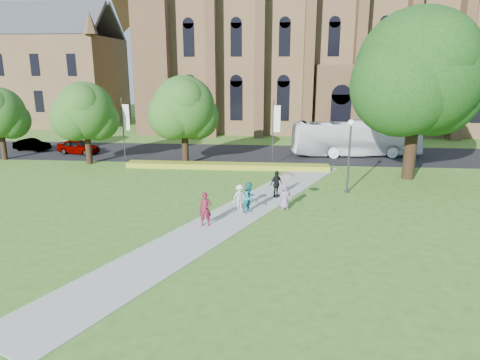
# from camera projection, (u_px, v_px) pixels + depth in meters

# --- Properties ---
(ground) EXTENTS (160.00, 160.00, 0.00)m
(ground) POSITION_uv_depth(u_px,v_px,m) (234.00, 220.00, 25.16)
(ground) COLOR #3A681F
(ground) RESTS_ON ground
(road) EXTENTS (160.00, 10.00, 0.02)m
(road) POSITION_uv_depth(u_px,v_px,m) (254.00, 154.00, 44.41)
(road) COLOR black
(road) RESTS_ON ground
(footpath) EXTENTS (15.58, 28.54, 0.04)m
(footpath) POSITION_uv_depth(u_px,v_px,m) (236.00, 214.00, 26.12)
(footpath) COLOR #B2B2A8
(footpath) RESTS_ON ground
(flower_hedge) EXTENTS (18.00, 1.40, 0.45)m
(flower_hedge) POSITION_uv_depth(u_px,v_px,m) (227.00, 166.00, 37.98)
(flower_hedge) COLOR gold
(flower_hedge) RESTS_ON ground
(cathedral) EXTENTS (52.60, 18.25, 28.00)m
(cathedral) POSITION_uv_depth(u_px,v_px,m) (335.00, 35.00, 59.20)
(cathedral) COLOR brown
(cathedral) RESTS_ON ground
(building_west) EXTENTS (22.00, 14.00, 18.30)m
(building_west) POSITION_uv_depth(u_px,v_px,m) (44.00, 64.00, 66.17)
(building_west) COLOR brown
(building_west) RESTS_ON ground
(streetlamp) EXTENTS (0.44, 0.44, 5.24)m
(streetlamp) POSITION_uv_depth(u_px,v_px,m) (350.00, 147.00, 29.92)
(streetlamp) COLOR #38383D
(streetlamp) RESTS_ON ground
(large_tree) EXTENTS (9.60, 9.60, 13.20)m
(large_tree) POSITION_uv_depth(u_px,v_px,m) (418.00, 72.00, 32.47)
(large_tree) COLOR #332114
(large_tree) RESTS_ON ground
(street_tree_0) EXTENTS (5.20, 5.20, 7.50)m
(street_tree_0) POSITION_uv_depth(u_px,v_px,m) (85.00, 111.00, 38.68)
(street_tree_0) COLOR #332114
(street_tree_0) RESTS_ON ground
(street_tree_1) EXTENTS (5.60, 5.60, 8.05)m
(street_tree_1) POSITION_uv_depth(u_px,v_px,m) (184.00, 107.00, 38.30)
(street_tree_1) COLOR #332114
(street_tree_1) RESTS_ON ground
(banner_pole_0) EXTENTS (0.70, 0.10, 6.00)m
(banner_pole_0) POSITION_uv_depth(u_px,v_px,m) (274.00, 128.00, 38.74)
(banner_pole_0) COLOR #38383D
(banner_pole_0) RESTS_ON ground
(banner_pole_1) EXTENTS (0.70, 0.10, 6.00)m
(banner_pole_1) POSITION_uv_depth(u_px,v_px,m) (124.00, 126.00, 39.95)
(banner_pole_1) COLOR #38383D
(banner_pole_1) RESTS_ON ground
(tour_coach) EXTENTS (12.98, 4.45, 3.54)m
(tour_coach) POSITION_uv_depth(u_px,v_px,m) (356.00, 138.00, 42.98)
(tour_coach) COLOR white
(tour_coach) RESTS_ON road
(car_0) EXTENTS (4.71, 2.75, 1.50)m
(car_0) POSITION_uv_depth(u_px,v_px,m) (78.00, 147.00, 44.16)
(car_0) COLOR gray
(car_0) RESTS_ON road
(car_1) EXTENTS (3.93, 1.71, 1.26)m
(car_1) POSITION_uv_depth(u_px,v_px,m) (32.00, 145.00, 45.91)
(car_1) COLOR gray
(car_1) RESTS_ON road
(pedestrian_0) EXTENTS (0.75, 0.53, 1.93)m
(pedestrian_0) POSITION_uv_depth(u_px,v_px,m) (205.00, 209.00, 24.02)
(pedestrian_0) COLOR maroon
(pedestrian_0) RESTS_ON footpath
(pedestrian_1) EXTENTS (1.14, 1.18, 1.92)m
(pedestrian_1) POSITION_uv_depth(u_px,v_px,m) (249.00, 197.00, 26.19)
(pedestrian_1) COLOR #1A7785
(pedestrian_1) RESTS_ON footpath
(pedestrian_2) EXTENTS (1.18, 1.11, 1.61)m
(pedestrian_2) POSITION_uv_depth(u_px,v_px,m) (240.00, 197.00, 26.82)
(pedestrian_2) COLOR silver
(pedestrian_2) RESTS_ON footpath
(pedestrian_3) EXTENTS (1.08, 1.10, 1.86)m
(pedestrian_3) POSITION_uv_depth(u_px,v_px,m) (276.00, 184.00, 29.35)
(pedestrian_3) COLOR black
(pedestrian_3) RESTS_ON footpath
(pedestrian_4) EXTENTS (0.87, 0.67, 1.57)m
(pedestrian_4) POSITION_uv_depth(u_px,v_px,m) (285.00, 197.00, 26.96)
(pedestrian_4) COLOR gray
(pedestrian_4) RESTS_ON footpath
(parasol) EXTENTS (0.83, 0.83, 0.66)m
(parasol) POSITION_uv_depth(u_px,v_px,m) (288.00, 179.00, 26.76)
(parasol) COLOR #D59B96
(parasol) RESTS_ON pedestrian_4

